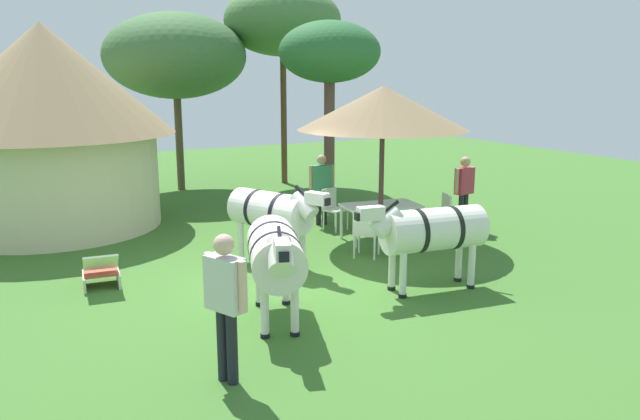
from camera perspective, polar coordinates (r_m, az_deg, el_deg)
The scene contains 17 objects.
ground_plane at distance 10.29m, azimuth -3.71°, elevation -6.54°, with size 36.00×36.00×0.00m, color #3C6D2A.
thatched_hut at distance 14.66m, azimuth -23.69°, elevation 7.69°, with size 5.34×5.34×4.39m.
shade_umbrella at distance 12.36m, azimuth 5.78°, elevation 9.28°, with size 3.36×3.36×3.10m.
patio_dining_table at distance 12.63m, azimuth 5.58°, elevation 0.15°, with size 1.64×1.08×0.74m.
patio_chair_east_end at distance 11.43m, azimuth 4.22°, elevation -1.87°, with size 0.61×0.61×0.90m.
patio_chair_west_end at distance 13.08m, azimuth 11.06°, elevation -0.23°, with size 0.53×0.55×0.90m.
patio_chair_near_hut at distance 13.47m, azimuth 1.17°, elevation 0.38°, with size 0.55×0.54×0.90m.
guest_beside_umbrella at distance 13.69m, azimuth 13.08°, elevation 2.13°, with size 0.57×0.27×1.60m.
guest_behind_table at distance 13.81m, azimuth 0.14°, elevation 2.50°, with size 0.56×0.29×1.58m.
standing_watcher at distance 6.83m, azimuth -8.65°, elevation -7.68°, with size 0.38×0.56×1.69m.
striped_lounge_chair at distance 10.52m, azimuth -19.43°, elevation -5.35°, with size 0.62×0.86×0.64m.
zebra_nearest_camera at distance 8.41m, azimuth -4.09°, elevation -4.07°, with size 1.17×2.10×1.49m.
zebra_by_umbrella at distance 10.90m, azimuth -4.34°, elevation -0.16°, with size 1.22×2.02×1.51m.
zebra_toward_hut at distance 9.78m, azimuth 10.07°, elevation -1.86°, with size 2.28×0.88×1.49m.
acacia_tree_left_background at distance 19.09m, azimuth -3.45°, elevation 16.90°, with size 3.44×3.44×5.86m.
acacia_tree_behind_hut at distance 15.90m, azimuth 0.88°, elevation 14.11°, with size 2.53×2.53×4.61m.
acacia_tree_far_lawn at distance 18.35m, azimuth -13.13°, elevation 13.57°, with size 3.96×3.96×4.99m.
Camera 1 is at (-4.02, -8.86, 3.36)m, focal length 34.92 mm.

